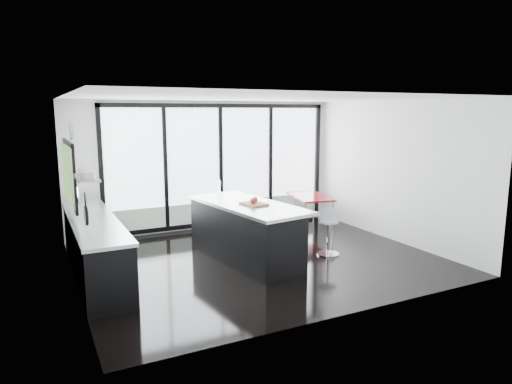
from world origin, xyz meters
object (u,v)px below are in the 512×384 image
island (245,232)px  bar_stool_far (291,226)px  red_table (310,210)px  bar_stool_near (328,237)px

island → bar_stool_far: bearing=21.0°
island → red_table: 2.88m
bar_stool_near → red_table: (0.91, 2.00, 0.02)m
red_table → island: bearing=-146.4°
bar_stool_far → island: bearing=-166.5°
red_table → bar_stool_near: bearing=-114.5°
island → red_table: size_ratio=2.03×
bar_stool_near → red_table: red_table is taller
bar_stool_far → red_table: bar_stool_far is taller
island → bar_stool_near: 1.55m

